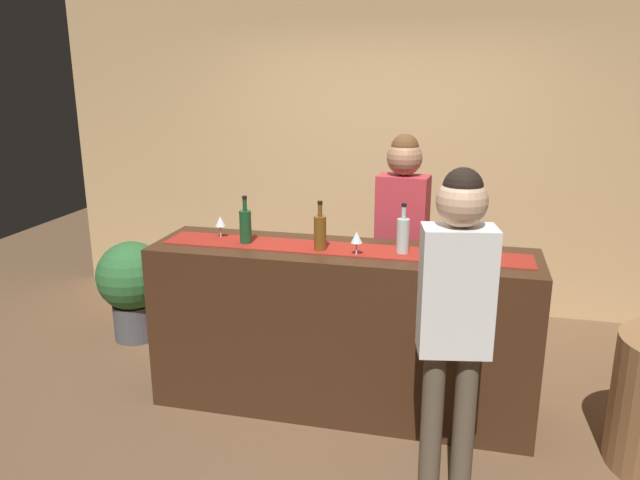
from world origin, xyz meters
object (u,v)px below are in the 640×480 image
(wine_bottle_clear, at_px, (403,235))
(wine_bottle_amber, at_px, (320,232))
(wine_bottle_green, at_px, (245,226))
(wine_glass_near_customer, at_px, (357,238))
(bartender, at_px, (402,229))
(customer_sipping, at_px, (455,303))
(wine_glass_mid_counter, at_px, (220,222))
(potted_plant_tall, at_px, (132,284))

(wine_bottle_clear, bearing_deg, wine_bottle_amber, -173.50)
(wine_bottle_green, xyz_separation_m, wine_glass_near_customer, (0.71, -0.09, -0.01))
(wine_bottle_green, height_order, bartender, bartender)
(wine_bottle_clear, height_order, bartender, bartender)
(bartender, distance_m, customer_sipping, 1.34)
(wine_bottle_green, distance_m, wine_glass_mid_counter, 0.22)
(wine_bottle_amber, height_order, wine_glass_mid_counter, wine_bottle_amber)
(wine_bottle_clear, bearing_deg, potted_plant_tall, 164.47)
(wine_bottle_clear, distance_m, wine_glass_mid_counter, 1.17)
(wine_glass_mid_counter, xyz_separation_m, potted_plant_tall, (-1.00, 0.54, -0.69))
(wine_bottle_green, relative_size, potted_plant_tall, 0.38)
(bartender, relative_size, potted_plant_tall, 2.11)
(wine_bottle_green, relative_size, wine_bottle_clear, 1.00)
(wine_bottle_clear, bearing_deg, wine_glass_near_customer, -156.94)
(wine_bottle_clear, bearing_deg, customer_sipping, -64.87)
(wine_bottle_clear, relative_size, wine_glass_mid_counter, 2.10)
(wine_glass_mid_counter, bearing_deg, wine_bottle_clear, -3.21)
(wine_bottle_amber, bearing_deg, wine_glass_near_customer, -12.99)
(wine_glass_mid_counter, bearing_deg, bartender, 24.80)
(wine_bottle_clear, distance_m, wine_glass_near_customer, 0.28)
(wine_bottle_amber, distance_m, wine_glass_near_customer, 0.24)
(wine_bottle_green, bearing_deg, wine_bottle_amber, -4.28)
(wine_glass_near_customer, relative_size, customer_sipping, 0.09)
(wine_bottle_green, relative_size, customer_sipping, 0.18)
(wine_bottle_clear, height_order, potted_plant_tall, wine_bottle_clear)
(wine_glass_mid_counter, bearing_deg, wine_bottle_green, -22.78)
(potted_plant_tall, bearing_deg, bartender, -0.70)
(wine_bottle_green, distance_m, potted_plant_tall, 1.52)
(wine_bottle_green, height_order, wine_glass_mid_counter, wine_bottle_green)
(wine_glass_mid_counter, bearing_deg, wine_bottle_amber, -10.03)
(wine_glass_near_customer, bearing_deg, bartender, 74.57)
(wine_bottle_clear, distance_m, potted_plant_tall, 2.36)
(wine_bottle_amber, height_order, customer_sipping, customer_sipping)
(wine_glass_mid_counter, height_order, customer_sipping, customer_sipping)
(wine_glass_mid_counter, bearing_deg, potted_plant_tall, 151.69)
(bartender, bearing_deg, wine_bottle_amber, 62.58)
(wine_bottle_amber, distance_m, customer_sipping, 1.05)
(wine_glass_near_customer, relative_size, wine_glass_mid_counter, 1.00)
(wine_bottle_green, distance_m, bartender, 1.09)
(wine_bottle_clear, distance_m, wine_bottle_amber, 0.49)
(wine_glass_near_customer, xyz_separation_m, wine_glass_mid_counter, (-0.92, 0.17, 0.00))
(wine_glass_near_customer, distance_m, customer_sipping, 0.84)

